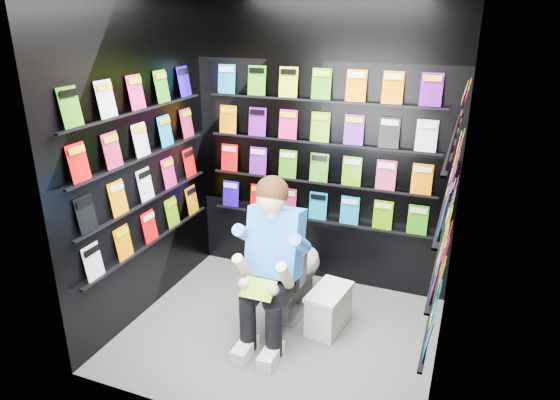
% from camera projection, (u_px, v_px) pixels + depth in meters
% --- Properties ---
extents(floor, '(2.40, 2.40, 0.00)m').
position_uv_depth(floor, '(279.00, 333.00, 4.03)').
color(floor, slate).
rests_on(floor, ground).
extents(wall_back, '(2.40, 0.04, 2.60)m').
position_uv_depth(wall_back, '(321.00, 147.00, 4.44)').
color(wall_back, black).
rests_on(wall_back, floor).
extents(wall_front, '(2.40, 0.04, 2.60)m').
position_uv_depth(wall_front, '(211.00, 234.00, 2.70)').
color(wall_front, black).
rests_on(wall_front, floor).
extents(wall_left, '(0.04, 2.00, 2.60)m').
position_uv_depth(wall_left, '(140.00, 163.00, 3.98)').
color(wall_left, black).
rests_on(wall_left, floor).
extents(wall_right, '(0.04, 2.00, 2.60)m').
position_uv_depth(wall_right, '(455.00, 202.00, 3.16)').
color(wall_right, black).
rests_on(wall_right, floor).
extents(comics_back, '(2.10, 0.06, 1.37)m').
position_uv_depth(comics_back, '(320.00, 148.00, 4.41)').
color(comics_back, '#EF0A09').
rests_on(comics_back, wall_back).
extents(comics_left, '(0.06, 1.70, 1.37)m').
position_uv_depth(comics_left, '(143.00, 163.00, 3.97)').
color(comics_left, '#EF0A09').
rests_on(comics_left, wall_left).
extents(comics_right, '(0.06, 1.70, 1.37)m').
position_uv_depth(comics_right, '(450.00, 201.00, 3.17)').
color(comics_right, '#EF0A09').
rests_on(comics_right, wall_right).
extents(toilet, '(0.42, 0.75, 0.73)m').
position_uv_depth(toilet, '(293.00, 269.00, 4.26)').
color(toilet, white).
rests_on(toilet, floor).
extents(longbox, '(0.29, 0.45, 0.32)m').
position_uv_depth(longbox, '(329.00, 311.00, 4.04)').
color(longbox, silver).
rests_on(longbox, floor).
extents(longbox_lid, '(0.31, 0.48, 0.03)m').
position_uv_depth(longbox_lid, '(329.00, 292.00, 3.98)').
color(longbox_lid, silver).
rests_on(longbox_lid, longbox).
extents(reader, '(0.55, 0.80, 1.47)m').
position_uv_depth(reader, '(276.00, 243.00, 3.79)').
color(reader, blue).
rests_on(reader, toilet).
extents(held_comic, '(0.24, 0.14, 0.10)m').
position_uv_depth(held_comic, '(258.00, 289.00, 3.55)').
color(held_comic, green).
rests_on(held_comic, reader).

